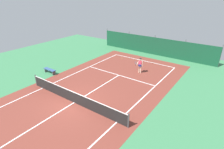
{
  "coord_description": "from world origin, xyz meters",
  "views": [
    {
      "loc": [
        9.66,
        -8.26,
        8.12
      ],
      "look_at": [
        0.44,
        4.54,
        0.9
      ],
      "focal_mm": 29.38,
      "sensor_mm": 36.0,
      "label": 1
    }
  ],
  "objects": [
    {
      "name": "tennis_ball_midcourt",
      "position": [
        -2.61,
        11.03,
        0.03
      ],
      "size": [
        0.07,
        0.07,
        0.07
      ],
      "primitive_type": "sphere",
      "color": "#CCDB33",
      "rests_on": "ground"
    },
    {
      "name": "tennis_ball_by_sideline",
      "position": [
        0.69,
        9.79,
        0.03
      ],
      "size": [
        0.07,
        0.07,
        0.07
      ],
      "primitive_type": "sphere",
      "color": "#CCDB33",
      "rests_on": "ground"
    },
    {
      "name": "tennis_player",
      "position": [
        1.47,
        8.24,
        0.96
      ],
      "size": [
        0.7,
        0.76,
        1.64
      ],
      "rotation": [
        0.0,
        0.0,
        3.16
      ],
      "color": "beige",
      "rests_on": "ground"
    },
    {
      "name": "tennis_net",
      "position": [
        0.0,
        0.0,
        0.51
      ],
      "size": [
        10.12,
        0.1,
        1.1
      ],
      "color": "black",
      "rests_on": "ground"
    },
    {
      "name": "courtside_bench",
      "position": [
        -6.31,
        2.48,
        0.37
      ],
      "size": [
        1.6,
        0.4,
        0.49
      ],
      "color": "#335184",
      "rests_on": "ground"
    },
    {
      "name": "back_fence",
      "position": [
        -0.0,
        15.53,
        0.67
      ],
      "size": [
        16.3,
        0.98,
        2.7
      ],
      "color": "#14472D",
      "rests_on": "ground"
    },
    {
      "name": "tennis_ball_near_player",
      "position": [
        -0.01,
        4.65,
        0.03
      ],
      "size": [
        0.07,
        0.07,
        0.07
      ],
      "primitive_type": "sphere",
      "color": "#CCDB33",
      "rests_on": "ground"
    },
    {
      "name": "court_surface",
      "position": [
        0.0,
        0.0,
        0.0
      ],
      "size": [
        11.02,
        26.6,
        0.01
      ],
      "color": "brown",
      "rests_on": "ground"
    },
    {
      "name": "ground_plane",
      "position": [
        0.0,
        0.0,
        0.0
      ],
      "size": [
        36.0,
        36.0,
        0.0
      ],
      "primitive_type": "plane",
      "color": "#387A4C"
    }
  ]
}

